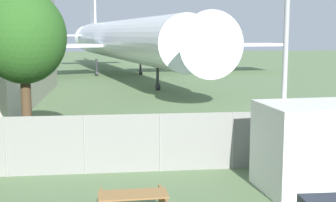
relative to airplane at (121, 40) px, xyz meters
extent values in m
cylinder|color=gray|center=(-4.67, -36.23, -2.95)|extent=(0.07, 0.07, 2.01)
cylinder|color=gray|center=(-2.12, -36.23, -2.95)|extent=(0.07, 0.07, 2.01)
cylinder|color=gray|center=(0.42, -36.23, -2.95)|extent=(0.07, 0.07, 2.01)
cylinder|color=gray|center=(2.97, -36.23, -2.95)|extent=(0.07, 0.07, 2.01)
cylinder|color=gray|center=(5.52, -36.23, -2.95)|extent=(0.07, 0.07, 2.01)
cube|color=gray|center=(0.42, -36.23, -2.95)|extent=(56.00, 0.01, 2.01)
cylinder|color=white|center=(0.10, -0.48, 0.06)|extent=(12.02, 39.51, 4.22)
cone|color=white|center=(4.46, -21.88, 0.06)|extent=(4.98, 4.98, 4.22)
cone|color=white|center=(-4.37, 21.44, 0.06)|extent=(4.78, 5.93, 3.80)
cube|color=white|center=(10.47, 3.65, -0.58)|extent=(18.06, 6.60, 0.30)
cylinder|color=#939399|center=(7.79, 3.49, -1.68)|extent=(2.62, 4.10, 1.90)
cube|color=white|center=(-11.07, -0.74, -0.58)|extent=(18.58, 11.14, 0.30)
cylinder|color=#939399|center=(-8.53, 0.17, -1.68)|extent=(2.62, 4.10, 1.90)
cube|color=white|center=(-3.63, 17.82, 5.33)|extent=(0.99, 3.77, 6.33)
cube|color=white|center=(-3.59, 17.62, 0.48)|extent=(9.78, 5.17, 0.20)
cylinder|color=#2D2D33|center=(2.66, -13.04, -3.01)|extent=(0.24, 0.24, 1.90)
cylinder|color=#2D2D33|center=(2.66, -13.04, -3.68)|extent=(0.41, 0.61, 0.56)
cylinder|color=#2D2D33|center=(2.19, 1.96, -3.01)|extent=(0.24, 0.24, 1.90)
cylinder|color=#2D2D33|center=(2.19, 1.96, -3.68)|extent=(0.41, 0.61, 0.56)
cylinder|color=#2D2D33|center=(-2.78, 0.95, -3.01)|extent=(0.24, 0.24, 1.90)
cylinder|color=#2D2D33|center=(-2.78, 0.95, -3.68)|extent=(0.41, 0.61, 0.56)
cube|color=silver|center=(5.43, -38.73, -2.63)|extent=(4.59, 2.74, 2.65)
cube|color=olive|center=(-0.72, -40.56, -3.22)|extent=(1.75, 0.82, 0.04)
cube|color=olive|center=(-0.74, -40.00, -3.52)|extent=(1.73, 0.34, 0.04)
cylinder|color=#4C3823|center=(-4.48, -33.30, -2.36)|extent=(0.39, 0.39, 3.19)
ellipsoid|color=#28561E|center=(-4.48, -33.30, 0.61)|extent=(3.25, 3.25, 3.57)
cylinder|color=#99999E|center=(4.21, -37.65, -0.33)|extent=(0.16, 0.16, 7.26)
camera|label=1|loc=(-1.21, -51.72, 0.73)|focal=50.00mm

